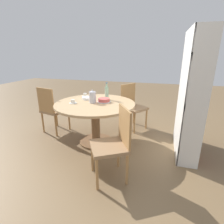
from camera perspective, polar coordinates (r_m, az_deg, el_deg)
The scene contains 12 objects.
ground_plane at distance 3.20m, azimuth -5.16°, elevation -9.65°, with size 14.00×14.00×0.00m, color brown.
dining_table at distance 2.97m, azimuth -5.48°, elevation 0.12°, with size 1.33×1.33×0.73m.
chair_a at distance 2.14m, azimuth 0.59°, elevation -9.86°, with size 0.58×0.58×0.92m.
chair_b at distance 3.65m, azimuth 6.66°, elevation 2.22°, with size 0.58×0.58×0.92m.
chair_c at distance 3.59m, azimuth -18.92°, elevation 1.01°, with size 0.51×0.51×0.92m.
bookshelf at distance 2.84m, azimuth 23.89°, elevation 3.89°, with size 0.95×0.28×1.83m.
coffee_pot at distance 2.92m, azimuth -6.35°, elevation 4.98°, with size 0.12×0.12×0.22m.
water_bottle at distance 3.11m, azimuth -1.74°, elevation 6.32°, with size 0.07×0.07×0.30m.
cake_main at distance 2.96m, azimuth -2.65°, elevation 3.83°, with size 0.22×0.22×0.06m.
cup_a at distance 3.39m, azimuth -8.79°, elevation 5.46°, with size 0.12×0.12×0.06m.
cup_b at distance 2.96m, azimuth -12.67°, elevation 3.29°, with size 0.12×0.12×0.06m.
plate_stack at distance 3.18m, azimuth -8.08°, elevation 4.49°, with size 0.19×0.19×0.04m.
Camera 1 is at (2.62, 1.06, 1.51)m, focal length 28.00 mm.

